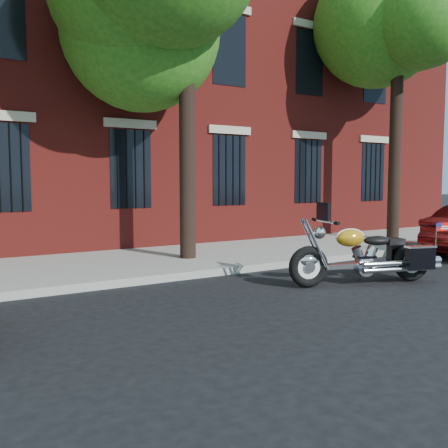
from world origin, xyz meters
TOP-DOWN VIEW (x-y plane):
  - ground at (0.00, 0.00)m, footprint 120.00×120.00m
  - curb at (0.00, 1.38)m, footprint 40.00×0.16m
  - sidewalk at (0.00, 3.26)m, footprint 40.00×3.60m
  - building at (0.00, 10.06)m, footprint 26.00×10.08m
  - tree_right at (7.42, 2.96)m, footprint 4.12×3.92m
  - motorcycle at (2.29, -0.83)m, footprint 2.80×1.42m

SIDE VIEW (x-z plane):
  - ground at x=0.00m, z-range 0.00..0.00m
  - curb at x=0.00m, z-range 0.00..0.15m
  - sidewalk at x=0.00m, z-range 0.00..0.15m
  - motorcycle at x=2.29m, z-range -0.24..1.27m
  - building at x=0.00m, z-range 0.00..12.00m
  - tree_right at x=7.42m, z-range 1.91..10.45m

